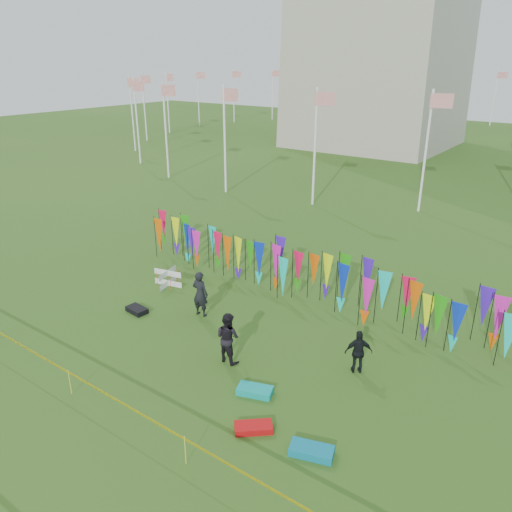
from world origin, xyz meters
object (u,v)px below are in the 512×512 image
Objects in this scene: person_right at (359,352)px; kite_bag_red at (254,428)px; kite_bag_teal at (312,451)px; person_left at (200,294)px; person_mid at (228,337)px; kite_bag_turquoise at (255,391)px; kite_bag_black at (137,310)px; box_kite at (168,278)px.

person_right is 1.45× the size of kite_bag_red.
person_left is at bearing 151.81° from kite_bag_teal.
person_left is at bearing -30.06° from person_mid.
person_left is 1.79× the size of kite_bag_red.
kite_bag_turquoise is 1.20× the size of kite_bag_black.
box_kite is at bearing 148.57° from kite_bag_red.
person_right is (3.95, 2.02, -0.14)m from person_mid.
person_right is at bearing -150.22° from person_mid.
person_right is at bearing 98.92° from kite_bag_teal.
kite_bag_turquoise reaches higher than kite_bag_red.
person_left is at bearing -34.31° from person_right.
person_left reaches higher than kite_bag_turquoise.
person_left reaches higher than kite_bag_black.
box_kite is at bearing -24.43° from person_mid.
person_left is 8.66m from kite_bag_teal.
person_right is 4.54m from kite_bag_red.
kite_bag_red is (0.96, -1.37, -0.01)m from kite_bag_turquoise.
box_kite is 0.75× the size of kite_bag_red.
person_mid is at bearing 140.37° from kite_bag_red.
box_kite is 0.51× the size of person_right.
box_kite reaches higher than kite_bag_black.
person_mid reaches higher than box_kite.
kite_bag_teal is (1.79, 0.17, 0.01)m from kite_bag_red.
person_mid is 1.71× the size of kite_bag_red.
kite_bag_turquoise is at bearing -11.64° from kite_bag_black.
box_kite is 3.36m from person_left.
kite_bag_black is at bearing -25.94° from person_right.
person_mid reaches higher than kite_bag_black.
person_left reaches higher than kite_bag_teal.
kite_bag_red is 8.59m from kite_bag_black.
person_mid reaches higher than kite_bag_teal.
kite_bag_teal is at bearing 157.60° from person_mid.
kite_bag_teal is at bearing 63.77° from person_right.
person_mid is 3.73m from kite_bag_red.
person_mid is at bearing 152.82° from kite_bag_turquoise.
person_left reaches higher than person_right.
kite_bag_black is at bearing -73.23° from box_kite.
person_mid is 4.44m from person_right.
kite_bag_teal is at bearing -15.10° from kite_bag_black.
kite_bag_black is at bearing 168.36° from kite_bag_turquoise.
kite_bag_turquoise is (-2.10, -2.97, -0.67)m from person_right.
person_mid is at bearing -8.00° from person_right.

